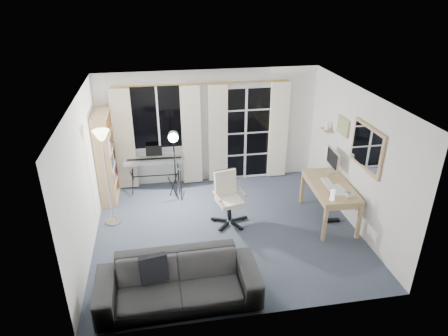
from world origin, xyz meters
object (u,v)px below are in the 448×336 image
at_px(bookshelf, 105,160).
at_px(mug, 350,195).
at_px(desk, 330,189).
at_px(studio_light, 174,145).
at_px(torchiere_lamp, 103,150).
at_px(sofa, 178,275).
at_px(monitor, 333,159).
at_px(office_chair, 227,193).
at_px(keyboard_piano, 154,161).

relative_size(bookshelf, mug, 15.24).
bearing_deg(desk, studio_light, 159.15).
height_order(bookshelf, torchiere_lamp, bookshelf).
bearing_deg(sofa, monitor, 33.40).
xyz_separation_m(office_chair, sofa, (-1.01, -1.86, -0.14)).
height_order(office_chair, mug, office_chair).
bearing_deg(bookshelf, studio_light, -10.17).
height_order(torchiere_lamp, studio_light, torchiere_lamp).
relative_size(torchiere_lamp, studio_light, 1.20).
height_order(keyboard_piano, monitor, monitor).
bearing_deg(mug, torchiere_lamp, 165.19).
distance_m(keyboard_piano, mug, 3.83).
bearing_deg(studio_light, office_chair, -43.44).
relative_size(bookshelf, desk, 1.31).
relative_size(studio_light, office_chair, 1.53).
bearing_deg(sofa, bookshelf, 110.74).
height_order(desk, monitor, monitor).
height_order(keyboard_piano, sofa, keyboard_piano).
relative_size(studio_light, desk, 1.08).
height_order(office_chair, monitor, monitor).
distance_m(torchiere_lamp, studio_light, 1.37).
distance_m(torchiere_lamp, desk, 3.99).
bearing_deg(sofa, desk, 28.73).
relative_size(mug, sofa, 0.05).
bearing_deg(keyboard_piano, sofa, -83.79).
distance_m(bookshelf, mug, 4.54).
xyz_separation_m(keyboard_piano, studio_light, (0.39, -0.48, 0.52)).
relative_size(bookshelf, studio_light, 1.21).
distance_m(bookshelf, torchiere_lamp, 1.07).
distance_m(bookshelf, keyboard_piano, 0.98).
bearing_deg(monitor, keyboard_piano, 162.59).
height_order(studio_light, sofa, studio_light).
bearing_deg(desk, monitor, 69.40).
bearing_deg(bookshelf, torchiere_lamp, -80.41).
relative_size(studio_light, mug, 12.55).
relative_size(bookshelf, torchiere_lamp, 1.01).
xyz_separation_m(bookshelf, monitor, (4.20, -0.99, 0.14)).
height_order(torchiere_lamp, monitor, torchiere_lamp).
distance_m(keyboard_piano, studio_light, 0.80).
relative_size(torchiere_lamp, mug, 15.05).
bearing_deg(bookshelf, sofa, -67.74).
xyz_separation_m(studio_light, sofa, (-0.14, -2.77, -0.76)).
distance_m(office_chair, sofa, 2.12).
distance_m(office_chair, mug, 2.08).
relative_size(office_chair, monitor, 1.86).
height_order(keyboard_piano, desk, keyboard_piano).
relative_size(keyboard_piano, mug, 10.39).
height_order(desk, mug, mug).
relative_size(torchiere_lamp, keyboard_piano, 1.45).
xyz_separation_m(mug, sofa, (-2.92, -1.08, -0.35)).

